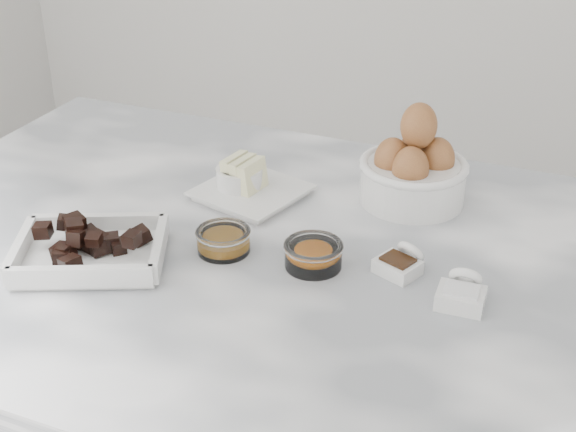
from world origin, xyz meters
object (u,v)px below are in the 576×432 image
Objects in this scene: butter_plate at (250,185)px; zest_bowl at (313,254)px; vanilla_spoon at (401,263)px; sugar_ramekin at (239,180)px; egg_bowl at (414,170)px; honey_bowl at (223,240)px; salt_spoon at (462,292)px; chocolate_dish at (90,247)px.

zest_bowl is at bearing -42.50° from butter_plate.
vanilla_spoon is (0.11, 0.03, -0.01)m from zest_bowl.
sugar_ramekin reaches higher than vanilla_spoon.
egg_bowl is 2.06× the size of zest_bowl.
zest_bowl reaches higher than honey_bowl.
sugar_ramekin is 0.27m from egg_bowl.
salt_spoon is at bearing 0.57° from honey_bowl.
chocolate_dish is 3.14× the size of honey_bowl.
egg_bowl is 0.21m from vanilla_spoon.
egg_bowl reaches higher than honey_bowl.
egg_bowl reaches higher than sugar_ramekin.
vanilla_spoon is (0.39, 0.14, -0.01)m from chocolate_dish.
salt_spoon is (0.09, -0.04, 0.00)m from vanilla_spoon.
honey_bowl is 0.95× the size of zest_bowl.
sugar_ramekin is 0.32m from vanilla_spoon.
zest_bowl is at bearing -40.06° from sugar_ramekin.
honey_bowl is 0.33m from salt_spoon.
honey_bowl is 1.06× the size of salt_spoon.
honey_bowl is at bearing -71.50° from sugar_ramekin.
vanilla_spoon is at bearing 155.86° from salt_spoon.
chocolate_dish is 1.45× the size of egg_bowl.
vanilla_spoon is at bearing 19.34° from chocolate_dish.
honey_bowl is (0.15, 0.09, -0.01)m from chocolate_dish.
egg_bowl is at bearing 44.20° from chocolate_dish.
zest_bowl is (-0.07, -0.24, -0.03)m from egg_bowl.
egg_bowl is (0.35, 0.34, 0.03)m from chocolate_dish.
egg_bowl reaches higher than vanilla_spoon.
chocolate_dish is at bearing -148.23° from honey_bowl.
chocolate_dish is at bearing -114.42° from butter_plate.
butter_plate is 1.09× the size of egg_bowl.
honey_bowl is at bearing -174.97° from zest_bowl.
honey_bowl is 0.99× the size of vanilla_spoon.
vanilla_spoon is at bearing 16.01° from zest_bowl.
butter_plate reaches higher than vanilla_spoon.
egg_bowl is at bearing 20.03° from butter_plate.
vanilla_spoon is (0.24, 0.04, -0.00)m from honey_bowl.
egg_bowl reaches higher than chocolate_dish.
butter_plate is 2.23× the size of zest_bowl.
chocolate_dish is 0.49m from salt_spoon.
egg_bowl is (0.23, 0.09, 0.03)m from butter_plate.
chocolate_dish is 0.18m from honey_bowl.
salt_spoon is at bearing 11.46° from chocolate_dish.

